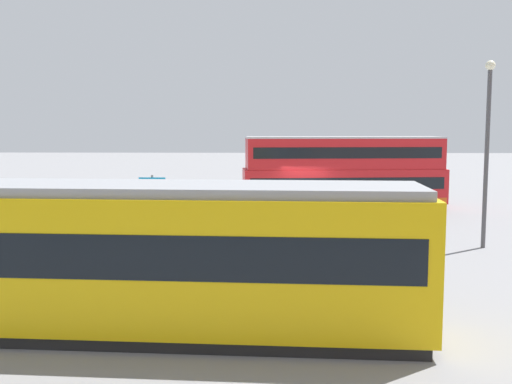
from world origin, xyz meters
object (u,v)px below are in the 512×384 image
at_px(pedestrian_crossing, 331,222).
at_px(info_sign, 152,192).
at_px(street_lamp, 487,140).
at_px(tram_yellow, 73,255).
at_px(pedestrian_near_railing, 178,215).
at_px(double_decker_bus, 343,172).

relative_size(pedestrian_crossing, info_sign, 0.74).
bearing_deg(street_lamp, tram_yellow, 37.52).
bearing_deg(pedestrian_crossing, street_lamp, -174.60).
distance_m(pedestrian_near_railing, pedestrian_crossing, 6.25).
bearing_deg(pedestrian_near_railing, tram_yellow, 86.89).
height_order(tram_yellow, pedestrian_crossing, tram_yellow).
xyz_separation_m(tram_yellow, pedestrian_near_railing, (-0.59, -10.81, -0.73)).
relative_size(tram_yellow, pedestrian_crossing, 8.61).
height_order(pedestrian_near_railing, street_lamp, street_lamp).
xyz_separation_m(info_sign, street_lamp, (-13.19, 3.59, 2.34)).
bearing_deg(double_decker_bus, street_lamp, 110.34).
relative_size(double_decker_bus, street_lamp, 1.63).
relative_size(tram_yellow, street_lamp, 2.23).
distance_m(double_decker_bus, pedestrian_crossing, 11.45).
bearing_deg(info_sign, double_decker_bus, -142.29).
xyz_separation_m(double_decker_bus, pedestrian_near_railing, (7.74, 9.35, -1.08)).
bearing_deg(pedestrian_near_railing, pedestrian_crossing, 162.22).
bearing_deg(info_sign, street_lamp, 164.77).
height_order(pedestrian_crossing, street_lamp, street_lamp).
xyz_separation_m(double_decker_bus, pedestrian_crossing, (1.79, 11.26, -1.01)).
distance_m(double_decker_bus, tram_yellow, 21.81).
xyz_separation_m(tram_yellow, pedestrian_crossing, (-6.54, -8.90, -0.66)).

